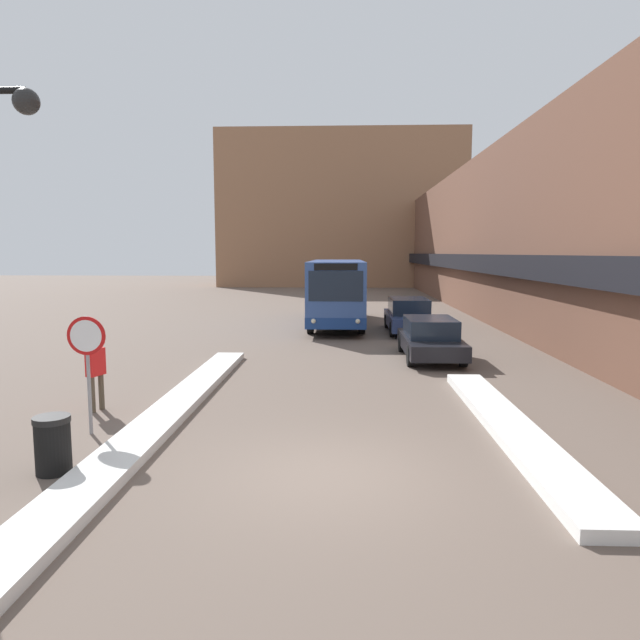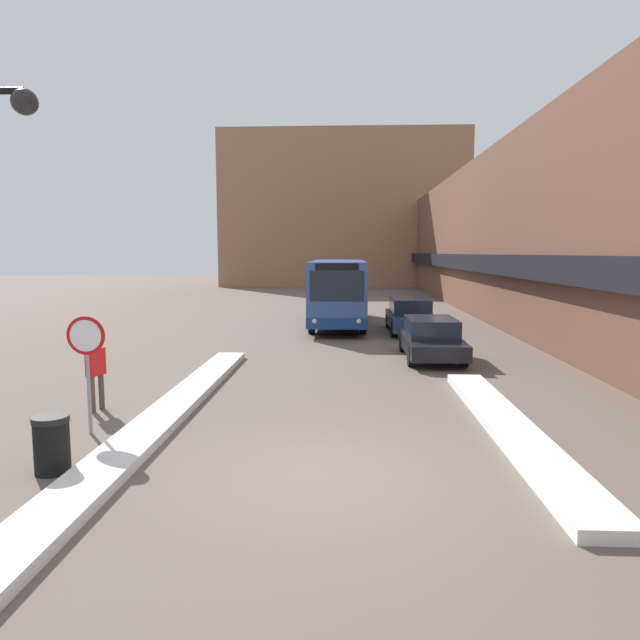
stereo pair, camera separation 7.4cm
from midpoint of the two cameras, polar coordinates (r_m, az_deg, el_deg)
name	(u,v)px [view 2 (the right image)]	position (r m, az deg, el deg)	size (l,w,h in m)	color
ground_plane	(327,476)	(9.54, 0.89, -15.31)	(160.00, 160.00, 0.00)	#66564C
building_row_right	(518,238)	(34.26, 19.26, 7.78)	(5.50, 60.00, 8.88)	brown
building_backdrop_far	(344,211)	(63.08, 2.40, 10.86)	(26.00, 8.00, 16.24)	#996B4C
snow_bank_left	(166,414)	(12.98, -14.98, -9.08)	(0.90, 14.35, 0.19)	silver
snow_bank_right	(510,427)	(12.24, 18.62, -10.12)	(0.90, 8.99, 0.21)	silver
city_bus	(338,290)	(28.27, 1.93, 2.99)	(2.57, 10.17, 3.19)	#335193
parked_car_front	(431,338)	(19.69, 11.17, -1.79)	(1.86, 4.39, 1.38)	black
parked_car_middle	(410,315)	(26.07, 9.06, 0.46)	(1.92, 4.87, 1.53)	navy
stop_sign	(87,349)	(12.03, -22.15, -2.70)	(0.76, 0.08, 2.36)	gray
pedestrian	(96,367)	(13.90, -21.38, -4.43)	(0.33, 0.52, 1.66)	brown
trash_bin	(52,444)	(10.46, -25.06, -11.17)	(0.59, 0.59, 0.95)	black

